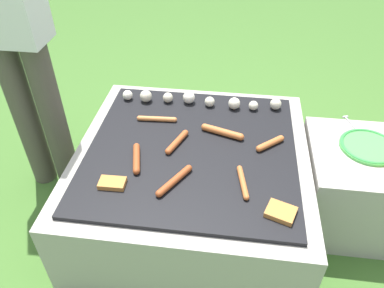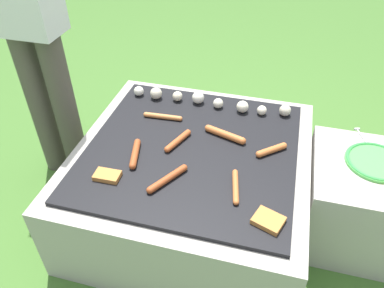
# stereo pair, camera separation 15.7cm
# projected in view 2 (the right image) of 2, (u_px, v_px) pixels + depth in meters

# --- Properties ---
(ground_plane) EXTENTS (14.00, 14.00, 0.00)m
(ground_plane) POSITION_uv_depth(u_px,v_px,m) (192.00, 211.00, 1.84)
(ground_plane) COLOR #3D6628
(grill) EXTENTS (0.99, 0.99, 0.41)m
(grill) POSITION_uv_depth(u_px,v_px,m) (192.00, 182.00, 1.71)
(grill) COLOR #9E998E
(grill) RESTS_ON ground_plane
(side_ledge) EXTENTS (0.47, 0.47, 0.41)m
(side_ledge) POSITION_uv_depth(u_px,v_px,m) (362.00, 203.00, 1.61)
(side_ledge) COLOR #9E998E
(side_ledge) RESTS_ON ground_plane
(sausage_mid_left) EXTENTS (0.05, 0.17, 0.02)m
(sausage_mid_left) POSITION_uv_depth(u_px,v_px,m) (236.00, 187.00, 1.39)
(sausage_mid_left) COLOR #B7602D
(sausage_mid_left) RESTS_ON grill
(sausage_back_left) EXTENTS (0.06, 0.17, 0.03)m
(sausage_back_left) POSITION_uv_depth(u_px,v_px,m) (135.00, 154.00, 1.53)
(sausage_back_left) COLOR #93421E
(sausage_back_left) RESTS_ON grill
(sausage_back_right) EXTENTS (0.08, 0.16, 0.03)m
(sausage_back_right) POSITION_uv_depth(u_px,v_px,m) (178.00, 141.00, 1.60)
(sausage_back_right) COLOR #A34C23
(sausage_back_right) RESTS_ON grill
(sausage_front_right) EXTENTS (0.12, 0.11, 0.03)m
(sausage_front_right) POSITION_uv_depth(u_px,v_px,m) (272.00, 150.00, 1.55)
(sausage_front_right) COLOR #B7602D
(sausage_front_right) RESTS_ON grill
(sausage_front_left) EXTENTS (0.19, 0.03, 0.02)m
(sausage_front_left) POSITION_uv_depth(u_px,v_px,m) (163.00, 116.00, 1.74)
(sausage_front_left) COLOR #C6753D
(sausage_front_left) RESTS_ON grill
(sausage_front_center) EXTENTS (0.19, 0.08, 0.03)m
(sausage_front_center) POSITION_uv_depth(u_px,v_px,m) (225.00, 134.00, 1.63)
(sausage_front_center) COLOR #B7602D
(sausage_front_center) RESTS_ON grill
(sausage_back_center) EXTENTS (0.12, 0.18, 0.03)m
(sausage_back_center) POSITION_uv_depth(u_px,v_px,m) (168.00, 179.00, 1.42)
(sausage_back_center) COLOR #93421E
(sausage_back_center) RESTS_ON grill
(bread_slice_right) EXTENTS (0.12, 0.11, 0.02)m
(bread_slice_right) POSITION_uv_depth(u_px,v_px,m) (268.00, 220.00, 1.27)
(bread_slice_right) COLOR #B27033
(bread_slice_right) RESTS_ON grill
(bread_slice_left) EXTENTS (0.10, 0.06, 0.02)m
(bread_slice_left) POSITION_uv_depth(u_px,v_px,m) (107.00, 176.00, 1.44)
(bread_slice_left) COLOR #B27033
(bread_slice_left) RESTS_ON grill
(mushroom_row) EXTENTS (0.78, 0.08, 0.06)m
(mushroom_row) POSITION_uv_depth(u_px,v_px,m) (207.00, 101.00, 1.82)
(mushroom_row) COLOR silver
(mushroom_row) RESTS_ON grill
(plate_colorful) EXTENTS (0.24, 0.24, 0.02)m
(plate_colorful) POSITION_uv_depth(u_px,v_px,m) (376.00, 162.00, 1.50)
(plate_colorful) COLOR #4CB24C
(plate_colorful) RESTS_ON side_ledge
(fork_utensil) EXTENTS (0.08, 0.18, 0.01)m
(fork_utensil) POSITION_uv_depth(u_px,v_px,m) (364.00, 140.00, 1.62)
(fork_utensil) COLOR silver
(fork_utensil) RESTS_ON side_ledge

